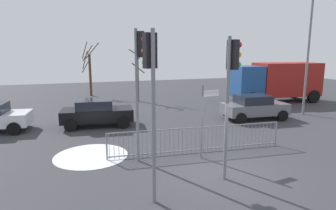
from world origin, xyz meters
The scene contains 13 objects.
ground_plane centered at (0.00, 0.00, 0.00)m, with size 60.00×60.00×0.00m, color #38383D.
traffic_light_foreground_right centered at (-0.01, -0.43, 3.33)m, with size 0.55×0.37×4.54m.
traffic_light_mid_left centered at (-2.74, -1.06, 3.42)m, with size 0.36×0.56×4.67m.
traffic_light_mid_right centered at (-2.36, 1.92, 3.56)m, with size 0.57×0.33×4.87m.
direction_sign_post centered at (-0.05, 1.47, 1.61)m, with size 0.78×0.17×2.87m.
pedestrian_guard_railing centered at (-0.01, 2.08, 0.55)m, with size 7.29×0.53×1.07m.
car_black_trailing centered at (-3.60, 7.62, 0.77)m, with size 3.94×2.23×1.47m.
car_grey_near centered at (5.54, 6.38, 0.77)m, with size 3.88×2.09×1.47m.
delivery_truck centered at (10.68, 11.08, 1.74)m, with size 7.20×3.15×3.10m.
street_lamp centered at (9.37, 6.55, 4.81)m, with size 0.36×0.36×8.04m.
bare_tree_left centered at (0.18, 14.61, 2.26)m, with size 1.75×1.75×4.67m.
bare_tree_centre centered at (-3.37, 18.70, 2.25)m, with size 1.64×1.11×4.84m.
snow_patch_island centered at (-4.18, 2.95, 0.01)m, with size 2.88×2.88×0.01m, color white.
Camera 1 is at (-4.58, -8.34, 4.14)m, focal length 31.03 mm.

